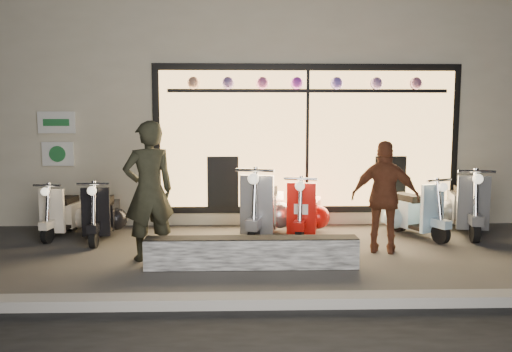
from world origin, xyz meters
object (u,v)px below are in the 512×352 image
at_px(man, 149,191).
at_px(woman, 385,197).
at_px(scooter_red, 305,212).
at_px(graffiti_barrier, 252,253).
at_px(scooter_silver, 264,209).

bearing_deg(man, woman, 157.99).
relative_size(scooter_red, man, 0.74).
relative_size(graffiti_barrier, woman, 1.70).
distance_m(graffiti_barrier, scooter_red, 1.98).
relative_size(graffiti_barrier, scooter_red, 1.94).
bearing_deg(woman, scooter_red, -28.34).
bearing_deg(graffiti_barrier, scooter_red, 62.43).
relative_size(graffiti_barrier, scooter_silver, 1.71).
relative_size(scooter_silver, man, 0.84).
distance_m(scooter_red, man, 2.69).
bearing_deg(graffiti_barrier, man, 161.71).
bearing_deg(man, graffiti_barrier, 135.50).
relative_size(man, woman, 1.18).
bearing_deg(man, scooter_silver, -167.99).
height_order(scooter_red, woman, woman).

